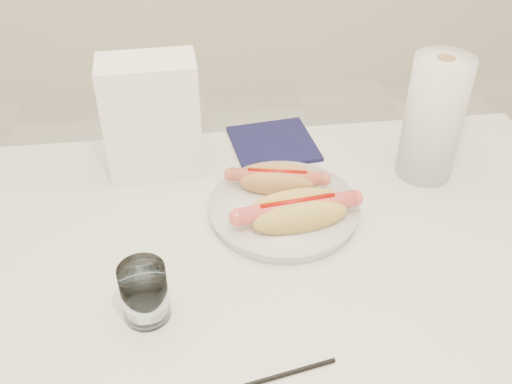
{
  "coord_description": "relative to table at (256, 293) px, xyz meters",
  "views": [
    {
      "loc": [
        -0.08,
        -0.65,
        1.4
      ],
      "look_at": [
        0.01,
        0.1,
        0.82
      ],
      "focal_mm": 41.37,
      "sensor_mm": 36.0,
      "label": 1
    }
  ],
  "objects": [
    {
      "name": "hotdog_right",
      "position": [
        0.08,
        0.07,
        0.11
      ],
      "size": [
        0.2,
        0.09,
        0.05
      ],
      "rotation": [
        0.0,
        0.0,
        0.12
      ],
      "color": "#D8B454",
      "rests_on": "plate"
    },
    {
      "name": "napkin_box",
      "position": [
        -0.15,
        0.28,
        0.17
      ],
      "size": [
        0.17,
        0.1,
        0.22
      ],
      "primitive_type": "cube",
      "rotation": [
        0.0,
        0.0,
        0.04
      ],
      "color": "white",
      "rests_on": "table"
    },
    {
      "name": "navy_napkin",
      "position": [
        0.08,
        0.34,
        0.06
      ],
      "size": [
        0.18,
        0.18,
        0.01
      ],
      "primitive_type": "cube",
      "rotation": [
        0.0,
        0.0,
        0.12
      ],
      "color": "#111136",
      "rests_on": "table"
    },
    {
      "name": "plate",
      "position": [
        0.06,
        0.12,
        0.07
      ],
      "size": [
        0.33,
        0.33,
        0.02
      ],
      "primitive_type": "cylinder",
      "rotation": [
        0.0,
        0.0,
        -0.43
      ],
      "color": "silver",
      "rests_on": "table"
    },
    {
      "name": "water_glass",
      "position": [
        -0.17,
        -0.07,
        0.11
      ],
      "size": [
        0.07,
        0.07,
        0.09
      ],
      "primitive_type": "cylinder",
      "color": "white",
      "rests_on": "table"
    },
    {
      "name": "paper_towel_roll",
      "position": [
        0.34,
        0.21,
        0.18
      ],
      "size": [
        0.14,
        0.14,
        0.23
      ],
      "primitive_type": "cylinder",
      "rotation": [
        0.0,
        0.0,
        0.42
      ],
      "color": "silver",
      "rests_on": "table"
    },
    {
      "name": "chopstick_near",
      "position": [
        -0.02,
        -0.21,
        0.06
      ],
      "size": [
        0.2,
        0.05,
        0.01
      ],
      "primitive_type": "cylinder",
      "rotation": [
        0.0,
        1.57,
        0.19
      ],
      "color": "black",
      "rests_on": "table"
    },
    {
      "name": "table",
      "position": [
        0.0,
        0.0,
        0.0
      ],
      "size": [
        1.2,
        0.8,
        0.75
      ],
      "color": "silver",
      "rests_on": "ground"
    },
    {
      "name": "hotdog_left",
      "position": [
        0.06,
        0.17,
        0.1
      ],
      "size": [
        0.16,
        0.09,
        0.04
      ],
      "rotation": [
        0.0,
        0.0,
        -0.21
      ],
      "color": "tan",
      "rests_on": "plate"
    }
  ]
}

